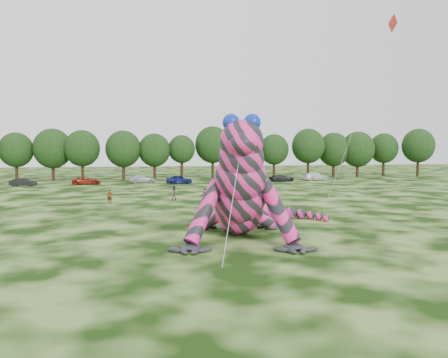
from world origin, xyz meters
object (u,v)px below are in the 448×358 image
Objects in this scene: tree_11 at (244,153)px; spectator_5 at (205,197)px; tree_7 at (123,155)px; car_4 at (179,179)px; tree_15 at (358,154)px; tree_17 at (418,153)px; tree_6 at (82,155)px; tree_16 at (384,155)px; car_7 at (316,176)px; tree_12 at (274,156)px; spectator_2 at (266,187)px; car_6 at (282,178)px; tree_9 at (182,157)px; tree_8 at (155,157)px; car_5 at (235,179)px; inflatable_gecko at (238,176)px; tree_4 at (16,157)px; tree_14 at (334,155)px; flying_kite at (387,39)px; tree_5 at (53,155)px; spectator_0 at (110,196)px; spectator_1 at (174,193)px; tree_10 at (213,152)px; car_2 at (87,181)px; car_1 at (23,182)px; tree_13 at (308,153)px; car_3 at (142,179)px.

spectator_5 is (-13.70, -40.95, -4.09)m from tree_11.
car_4 is at bearing -47.39° from tree_7.
tree_17 reaches higher than tree_15.
tree_6 is 63.06m from tree_16.
car_7 is at bearing -147.98° from tree_15.
spectator_2 is (-10.09, -29.36, -3.66)m from tree_12.
tree_9 is at bearing 54.15° from car_6.
tree_8 is 4.72× the size of spectator_5.
tree_15 is at bearing 106.25° from spectator_5.
inflatable_gecko is at bearing 157.64° from car_5.
car_5 is (39.15, -11.77, -3.81)m from tree_4.
car_6 is (-26.84, -11.18, -4.05)m from tree_16.
tree_14 is 1.00× the size of tree_16.
flying_kite reaches higher than car_4.
tree_5 is 49.87m from car_7.
spectator_0 is 0.93× the size of spectator_1.
flying_kite is at bearing -65.04° from tree_7.
tree_10 is at bearing -147.80° from spectator_2.
tree_11 is (31.34, 1.51, 0.29)m from tree_6.
car_7 is 2.69× the size of spectator_5.
tree_6 is 37.58m from tree_12.
tree_14 is 1.99× the size of car_2.
spectator_1 reaches higher than car_2.
tree_9 is 35.15m from spectator_1.
tree_10 reaches higher than spectator_5.
tree_5 reaches higher than tree_8.
tree_10 is at bearing 92.07° from inflatable_gecko.
tree_11 is at bearing -73.73° from car_2.
spectator_1 is (-48.26, -36.78, -3.84)m from tree_16.
tree_9 is 4.58× the size of spectator_5.
tree_6 is at bearing -175.66° from tree_10.
tree_10 reaches higher than car_1.
tree_16 is 5.68× the size of spectator_2.
tree_15 is 7.16m from tree_16.
tree_15 is (68.11, -0.94, 0.29)m from tree_4.
tree_11 is 38.19m from tree_17.
inflatable_gecko is at bearing -115.99° from tree_13.
tree_12 is (49.65, -0.97, -0.04)m from tree_4.
tree_5 is 5.78× the size of spectator_1.
tree_4 is 5.35× the size of spectator_1.
tree_11 is 2.20× the size of car_6.
car_2 is 2.50× the size of spectator_5.
tree_9 is at bearing 2.78° from tree_7.
tree_14 is 5.69× the size of spectator_2.
tree_5 is at bearing 178.51° from tree_13.
car_4 is (17.20, -10.45, -3.99)m from tree_6.
inflatable_gecko is at bearing -179.06° from car_3.
tree_12 is 42.07m from spectator_1.
tree_8 is 0.95× the size of tree_16.
tree_7 is 14.90m from car_4.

